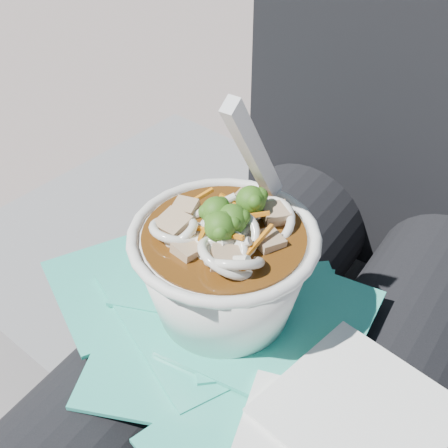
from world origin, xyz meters
The scene contains 5 objects.
stone_ledge centered at (0.00, 0.15, 0.22)m, with size 1.00×0.50×0.44m, color slate.
lap centered at (0.00, 0.00, 0.52)m, with size 0.33×0.48×0.15m.
person_body centered at (0.00, 0.09, 0.54)m, with size 0.34×0.94×0.99m.
plastic_bag centered at (-0.05, -0.02, 0.60)m, with size 0.33×0.28×0.01m.
udon_bowl centered at (-0.04, -0.02, 0.66)m, with size 0.18×0.18×0.20m.
Camera 1 is at (0.15, -0.32, 0.99)m, focal length 50.00 mm.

